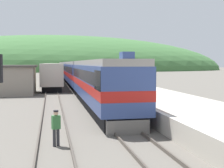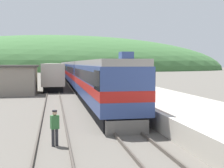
# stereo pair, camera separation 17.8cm
# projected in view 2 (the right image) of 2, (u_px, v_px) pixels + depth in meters

# --- Properties ---
(track_main) EXTENTS (1.52, 180.00, 0.16)m
(track_main) POSITION_uv_depth(u_px,v_px,m) (70.00, 79.00, 71.77)
(track_main) COLOR #4C443D
(track_main) RESTS_ON ground
(track_siding) EXTENTS (1.52, 180.00, 0.16)m
(track_siding) POSITION_uv_depth(u_px,v_px,m) (53.00, 79.00, 71.07)
(track_siding) COLOR #4C443D
(track_siding) RESTS_ON ground
(platform) EXTENTS (5.91, 140.00, 1.05)m
(platform) POSITION_uv_depth(u_px,v_px,m) (104.00, 82.00, 53.00)
(platform) COLOR #BCB5A5
(platform) RESTS_ON ground
(distant_hills) EXTENTS (178.75, 80.44, 36.02)m
(distant_hills) POSITION_uv_depth(u_px,v_px,m) (61.00, 70.00, 162.99)
(distant_hills) COLOR #3D6B38
(distant_hills) RESTS_ON ground
(express_train_lead_car) EXTENTS (2.93, 19.51, 4.29)m
(express_train_lead_car) POSITION_uv_depth(u_px,v_px,m) (100.00, 82.00, 25.20)
(express_train_lead_car) COLOR black
(express_train_lead_car) RESTS_ON ground
(carriage_second) EXTENTS (2.92, 19.31, 3.93)m
(carriage_second) POSITION_uv_depth(u_px,v_px,m) (80.00, 74.00, 45.33)
(carriage_second) COLOR black
(carriage_second) RESTS_ON ground
(carriage_third) EXTENTS (2.92, 19.31, 3.93)m
(carriage_third) POSITION_uv_depth(u_px,v_px,m) (72.00, 71.00, 65.13)
(carriage_third) COLOR black
(carriage_third) RESTS_ON ground
(carriage_fourth) EXTENTS (2.92, 19.31, 3.93)m
(carriage_fourth) POSITION_uv_depth(u_px,v_px,m) (67.00, 69.00, 84.93)
(carriage_fourth) COLOR black
(carriage_fourth) RESTS_ON ground
(siding_train) EXTENTS (2.90, 39.50, 3.65)m
(siding_train) POSITION_uv_depth(u_px,v_px,m) (53.00, 73.00, 57.26)
(siding_train) COLOR black
(siding_train) RESTS_ON ground
(track_worker) EXTENTS (0.41, 0.32, 1.62)m
(track_worker) POSITION_uv_depth(u_px,v_px,m) (55.00, 126.00, 13.85)
(track_worker) COLOR #2D2D33
(track_worker) RESTS_ON ground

